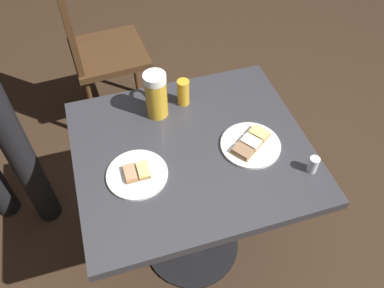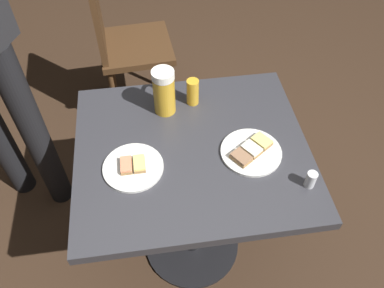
% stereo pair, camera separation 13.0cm
% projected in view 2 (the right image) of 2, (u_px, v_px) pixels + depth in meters
% --- Properties ---
extents(ground_plane, '(6.00, 6.00, 0.00)m').
position_uv_depth(ground_plane, '(192.00, 244.00, 1.87)').
color(ground_plane, '#382619').
extents(cafe_table, '(0.79, 0.69, 0.72)m').
position_uv_depth(cafe_table, '(192.00, 175.00, 1.44)').
color(cafe_table, black).
rests_on(cafe_table, ground_plane).
extents(plate_near, '(0.21, 0.21, 0.03)m').
position_uv_depth(plate_near, '(251.00, 151.00, 1.30)').
color(plate_near, white).
rests_on(plate_near, cafe_table).
extents(plate_far, '(0.20, 0.20, 0.03)m').
position_uv_depth(plate_far, '(133.00, 167.00, 1.26)').
color(plate_far, white).
rests_on(plate_far, cafe_table).
extents(beer_mug, '(0.08, 0.14, 0.18)m').
position_uv_depth(beer_mug, '(164.00, 91.00, 1.37)').
color(beer_mug, gold).
rests_on(beer_mug, cafe_table).
extents(beer_glass_small, '(0.05, 0.05, 0.10)m').
position_uv_depth(beer_glass_small, '(193.00, 92.00, 1.42)').
color(beer_glass_small, gold).
rests_on(beer_glass_small, cafe_table).
extents(salt_shaker, '(0.03, 0.03, 0.06)m').
position_uv_depth(salt_shaker, '(311.00, 180.00, 1.20)').
color(salt_shaker, silver).
rests_on(salt_shaker, cafe_table).
extents(cafe_chair, '(0.40, 0.40, 0.91)m').
position_uv_depth(cafe_chair, '(122.00, 38.00, 2.06)').
color(cafe_chair, '#472D19').
rests_on(cafe_chair, ground_plane).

